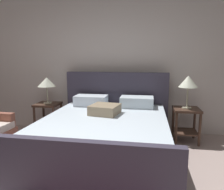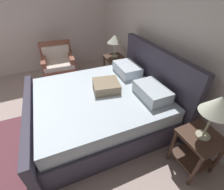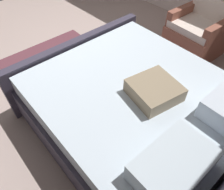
% 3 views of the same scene
% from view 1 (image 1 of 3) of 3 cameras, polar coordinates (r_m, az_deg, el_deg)
% --- Properties ---
extents(wall_back, '(4.93, 0.12, 2.79)m').
position_cam_1_polar(wall_back, '(4.32, -1.77, 8.89)').
color(wall_back, silver).
rests_on(wall_back, ground).
extents(bed, '(1.99, 2.23, 1.20)m').
position_cam_1_polar(bed, '(3.25, -1.46, -10.11)').
color(bed, '#3C3748').
rests_on(bed, ground).
extents(nightstand_right, '(0.44, 0.44, 0.60)m').
position_cam_1_polar(nightstand_right, '(3.97, 19.07, -6.14)').
color(nightstand_right, '#4A3125').
rests_on(nightstand_right, ground).
extents(table_lamp_right, '(0.32, 0.32, 0.57)m').
position_cam_1_polar(table_lamp_right, '(3.86, 19.59, 3.22)').
color(table_lamp_right, '#B7B293').
rests_on(table_lamp_right, nightstand_right).
extents(nightstand_left, '(0.44, 0.44, 0.60)m').
position_cam_1_polar(nightstand_left, '(4.36, -16.59, -4.65)').
color(nightstand_left, '#4A3125').
rests_on(nightstand_left, ground).
extents(table_lamp_left, '(0.34, 0.34, 0.50)m').
position_cam_1_polar(table_lamp_left, '(4.26, -16.97, 3.16)').
color(table_lamp_left, '#B7B293').
rests_on(table_lamp_left, nightstand_left).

